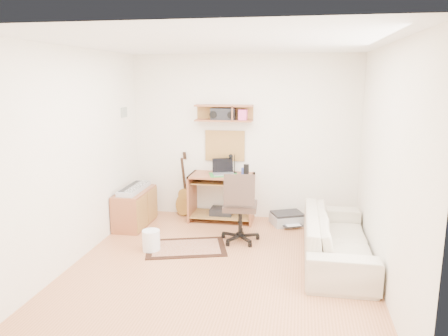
% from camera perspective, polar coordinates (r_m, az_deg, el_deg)
% --- Properties ---
extents(floor, '(3.60, 4.00, 0.01)m').
position_cam_1_polar(floor, '(5.33, -0.40, -13.04)').
color(floor, tan).
rests_on(floor, ground).
extents(ceiling, '(3.60, 4.00, 0.01)m').
position_cam_1_polar(ceiling, '(4.85, -0.45, 16.22)').
color(ceiling, white).
rests_on(ceiling, ground).
extents(back_wall, '(3.60, 0.01, 2.60)m').
position_cam_1_polar(back_wall, '(6.88, 2.63, 4.01)').
color(back_wall, white).
rests_on(back_wall, ground).
extents(left_wall, '(0.01, 4.00, 2.60)m').
position_cam_1_polar(left_wall, '(5.54, -19.12, 1.46)').
color(left_wall, white).
rests_on(left_wall, ground).
extents(right_wall, '(0.01, 4.00, 2.60)m').
position_cam_1_polar(right_wall, '(4.93, 20.68, 0.13)').
color(right_wall, white).
rests_on(right_wall, ground).
extents(wall_shelf, '(0.90, 0.25, 0.26)m').
position_cam_1_polar(wall_shelf, '(6.75, -0.03, 7.29)').
color(wall_shelf, '#9A5736').
rests_on(wall_shelf, back_wall).
extents(cork_board, '(0.64, 0.03, 0.49)m').
position_cam_1_polar(cork_board, '(6.92, 0.13, 2.98)').
color(cork_board, '#A87E54').
rests_on(cork_board, back_wall).
extents(wall_photo, '(0.02, 0.20, 0.15)m').
position_cam_1_polar(wall_photo, '(6.82, -13.11, 7.20)').
color(wall_photo, '#4C8CBF').
rests_on(wall_photo, left_wall).
extents(desk, '(1.00, 0.55, 0.75)m').
position_cam_1_polar(desk, '(6.84, -0.30, -3.94)').
color(desk, '#9A5736').
rests_on(desk, floor).
extents(laptop, '(0.41, 0.41, 0.25)m').
position_cam_1_polar(laptop, '(6.70, -0.06, 0.12)').
color(laptop, silver).
rests_on(laptop, desk).
extents(speaker, '(0.08, 0.08, 0.19)m').
position_cam_1_polar(speaker, '(6.62, 2.97, -0.30)').
color(speaker, black).
rests_on(speaker, desk).
extents(desk_lamp, '(0.10, 0.10, 0.31)m').
position_cam_1_polar(desk_lamp, '(6.82, 1.40, 0.60)').
color(desk_lamp, black).
rests_on(desk_lamp, desk).
extents(pencil_cup, '(0.07, 0.07, 0.10)m').
position_cam_1_polar(pencil_cup, '(6.78, 2.58, -0.39)').
color(pencil_cup, '#3747A6').
rests_on(pencil_cup, desk).
extents(boombox, '(0.38, 0.17, 0.19)m').
position_cam_1_polar(boombox, '(6.75, -0.12, 7.12)').
color(boombox, black).
rests_on(boombox, wall_shelf).
extents(rug, '(1.20, 0.97, 0.01)m').
position_cam_1_polar(rug, '(5.89, -5.03, -10.44)').
color(rug, tan).
rests_on(rug, floor).
extents(task_chair, '(0.55, 0.55, 1.01)m').
position_cam_1_polar(task_chair, '(5.95, 2.17, -5.08)').
color(task_chair, '#392A21').
rests_on(task_chair, floor).
extents(cabinet, '(0.40, 0.90, 0.55)m').
position_cam_1_polar(cabinet, '(6.78, -11.72, -5.21)').
color(cabinet, '#9A5736').
rests_on(cabinet, floor).
extents(music_keyboard, '(0.25, 0.79, 0.07)m').
position_cam_1_polar(music_keyboard, '(6.70, -11.83, -2.68)').
color(music_keyboard, '#B2B5BA').
rests_on(music_keyboard, cabinet).
extents(guitar, '(0.32, 0.24, 1.06)m').
position_cam_1_polar(guitar, '(7.07, -5.41, -2.17)').
color(guitar, olive).
rests_on(guitar, floor).
extents(waste_basket, '(0.29, 0.29, 0.28)m').
position_cam_1_polar(waste_basket, '(5.82, -9.62, -9.45)').
color(waste_basket, white).
rests_on(waste_basket, floor).
extents(printer, '(0.58, 0.53, 0.18)m').
position_cam_1_polar(printer, '(6.81, 8.37, -6.69)').
color(printer, '#A5A8AA').
rests_on(printer, floor).
extents(sofa, '(0.58, 1.99, 0.78)m').
position_cam_1_polar(sofa, '(5.55, 14.79, -7.99)').
color(sofa, '#C2B39A').
rests_on(sofa, floor).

